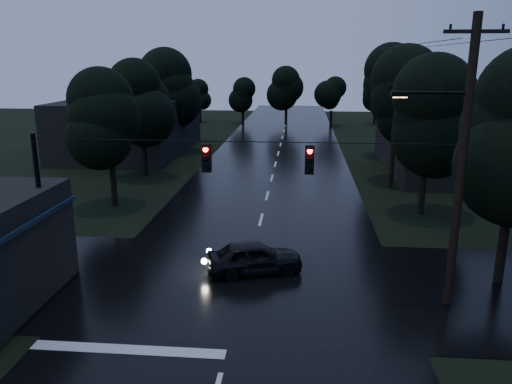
# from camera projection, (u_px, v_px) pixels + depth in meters

# --- Properties ---
(main_road) EXTENTS (12.00, 120.00, 0.02)m
(main_road) POSITION_uv_depth(u_px,v_px,m) (272.00, 178.00, 37.01)
(main_road) COLOR black
(main_road) RESTS_ON ground
(cross_street) EXTENTS (60.00, 9.00, 0.02)m
(cross_street) POSITION_uv_depth(u_px,v_px,m) (245.00, 283.00, 19.69)
(cross_street) COLOR black
(cross_street) RESTS_ON ground
(building_far_right) EXTENTS (10.00, 14.00, 4.40)m
(building_far_right) POSITION_uv_depth(u_px,v_px,m) (453.00, 143.00, 39.07)
(building_far_right) COLOR black
(building_far_right) RESTS_ON ground
(building_far_left) EXTENTS (10.00, 16.00, 5.00)m
(building_far_left) POSITION_uv_depth(u_px,v_px,m) (131.00, 125.00, 47.21)
(building_far_left) COLOR black
(building_far_left) RESTS_ON ground
(utility_pole_main) EXTENTS (3.50, 0.30, 10.00)m
(utility_pole_main) POSITION_uv_depth(u_px,v_px,m) (459.00, 161.00, 16.73)
(utility_pole_main) COLOR black
(utility_pole_main) RESTS_ON ground
(utility_pole_far) EXTENTS (2.00, 0.30, 7.50)m
(utility_pole_far) POSITION_uv_depth(u_px,v_px,m) (394.00, 131.00, 33.36)
(utility_pole_far) COLOR black
(utility_pole_far) RESTS_ON ground
(anchor_pole_left) EXTENTS (0.18, 0.18, 6.00)m
(anchor_pole_left) POSITION_uv_depth(u_px,v_px,m) (42.00, 213.00, 18.61)
(anchor_pole_left) COLOR black
(anchor_pole_left) RESTS_ON ground
(span_signals) EXTENTS (15.00, 0.37, 1.12)m
(span_signals) POSITION_uv_depth(u_px,v_px,m) (256.00, 158.00, 17.32)
(span_signals) COLOR black
(span_signals) RESTS_ON ground
(tree_left_a) EXTENTS (3.92, 3.92, 8.26)m
(tree_left_a) POSITION_uv_depth(u_px,v_px,m) (109.00, 119.00, 28.75)
(tree_left_a) COLOR black
(tree_left_a) RESTS_ON ground
(tree_left_b) EXTENTS (4.20, 4.20, 8.85)m
(tree_left_b) POSITION_uv_depth(u_px,v_px,m) (141.00, 101.00, 36.40)
(tree_left_b) COLOR black
(tree_left_b) RESTS_ON ground
(tree_left_c) EXTENTS (4.48, 4.48, 9.44)m
(tree_left_c) POSITION_uv_depth(u_px,v_px,m) (169.00, 88.00, 45.98)
(tree_left_c) COLOR black
(tree_left_c) RESTS_ON ground
(tree_right_a) EXTENTS (4.20, 4.20, 8.85)m
(tree_right_a) POSITION_uv_depth(u_px,v_px,m) (429.00, 115.00, 27.08)
(tree_right_a) COLOR black
(tree_right_a) RESTS_ON ground
(tree_right_b) EXTENTS (4.48, 4.48, 9.44)m
(tree_right_b) POSITION_uv_depth(u_px,v_px,m) (410.00, 97.00, 34.63)
(tree_right_b) COLOR black
(tree_right_b) RESTS_ON ground
(tree_right_c) EXTENTS (4.76, 4.76, 10.03)m
(tree_right_c) POSITION_uv_depth(u_px,v_px,m) (394.00, 85.00, 44.10)
(tree_right_c) COLOR black
(tree_right_c) RESTS_ON ground
(car) EXTENTS (4.22, 2.63, 1.34)m
(car) POSITION_uv_depth(u_px,v_px,m) (254.00, 257.00, 20.51)
(car) COLOR black
(car) RESTS_ON ground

